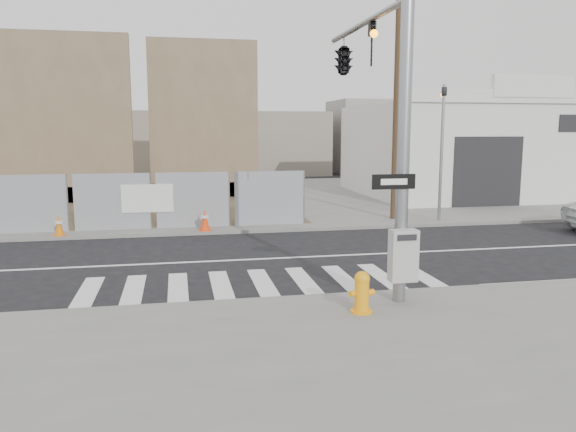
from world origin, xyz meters
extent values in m
plane|color=black|center=(0.00, 0.00, 0.00)|extent=(100.00, 100.00, 0.00)
cube|color=slate|center=(0.00, 14.00, 0.06)|extent=(50.00, 20.00, 0.12)
cylinder|color=gray|center=(2.50, -4.80, 3.62)|extent=(0.26, 0.26, 7.00)
cylinder|color=gray|center=(2.50, -2.20, 6.12)|extent=(0.14, 5.20, 0.14)
cube|color=#B2B2AF|center=(2.45, -5.08, 1.15)|extent=(0.55, 0.30, 1.05)
cube|color=black|center=(2.25, -4.96, 2.62)|extent=(0.90, 0.03, 0.30)
cube|color=silver|center=(2.25, -4.98, 2.62)|extent=(0.55, 0.01, 0.12)
imported|color=black|center=(2.50, -2.80, 5.57)|extent=(0.16, 0.20, 1.00)
imported|color=black|center=(2.50, -0.60, 5.57)|extent=(0.53, 2.48, 1.00)
cylinder|color=gray|center=(8.00, 4.60, 2.72)|extent=(0.12, 0.12, 5.20)
imported|color=black|center=(8.00, 4.60, 5.22)|extent=(0.16, 0.20, 1.00)
cube|color=brown|center=(-7.00, 13.00, 4.12)|extent=(6.00, 0.50, 8.00)
cube|color=brown|center=(-7.00, 13.40, 0.52)|extent=(6.00, 1.30, 0.80)
cube|color=brown|center=(-0.50, 14.00, 4.12)|extent=(5.50, 0.50, 8.00)
cube|color=brown|center=(-0.50, 14.40, 0.52)|extent=(5.50, 1.30, 0.80)
cube|color=silver|center=(14.00, 13.00, 2.52)|extent=(12.00, 10.00, 4.80)
cube|color=silver|center=(14.00, 8.00, 5.12)|extent=(12.00, 0.30, 0.60)
cube|color=silver|center=(14.00, 7.95, 5.57)|extent=(4.00, 0.30, 1.00)
cube|color=black|center=(12.00, 7.98, 1.72)|extent=(3.40, 0.06, 3.20)
cylinder|color=#483321|center=(6.50, 5.50, 5.12)|extent=(0.28, 0.28, 10.00)
cylinder|color=#FFA00E|center=(1.50, -5.36, 0.14)|extent=(0.56, 0.56, 0.04)
cylinder|color=#FFA00E|center=(1.50, -5.36, 0.44)|extent=(0.36, 0.36, 0.65)
sphere|color=#FFA00E|center=(1.50, -5.36, 0.79)|extent=(0.30, 0.30, 0.30)
cylinder|color=#FFA00E|center=(1.33, -5.36, 0.51)|extent=(0.18, 0.17, 0.12)
cylinder|color=#FFA00E|center=(1.67, -5.36, 0.51)|extent=(0.18, 0.17, 0.12)
cube|color=orange|center=(-5.87, 4.22, 0.13)|extent=(0.39, 0.39, 0.03)
cone|color=orange|center=(-5.87, 4.22, 0.47)|extent=(0.34, 0.34, 0.70)
cylinder|color=silver|center=(-5.87, 4.22, 0.57)|extent=(0.27, 0.27, 0.08)
cube|color=#FF3F0D|center=(-1.04, 4.22, 0.14)|extent=(0.43, 0.43, 0.03)
cone|color=#FF3F0D|center=(-1.04, 4.22, 0.50)|extent=(0.38, 0.38, 0.76)
cylinder|color=silver|center=(-1.04, 4.22, 0.61)|extent=(0.29, 0.29, 0.09)
camera|label=1|loc=(-1.94, -15.38, 3.64)|focal=35.00mm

